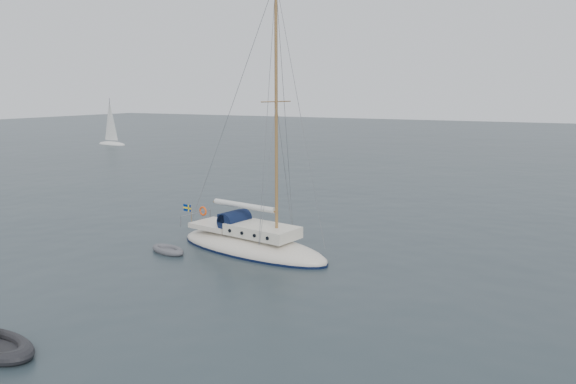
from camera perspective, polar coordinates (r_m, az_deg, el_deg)
The scene contains 4 objects.
ground at distance 28.65m, azimuth -0.45°, elevation -8.03°, with size 300.00×300.00×0.00m, color black.
sailboat at distance 31.78m, azimuth -3.71°, elevation -4.05°, with size 10.65×3.19×15.17m.
dinghy at distance 32.45m, azimuth -12.10°, elevation -5.77°, with size 2.47×1.11×0.35m.
distant_yacht_a at distance 98.83m, azimuth -17.58°, elevation 6.63°, with size 6.19×3.30×8.20m.
Camera 1 is at (12.76, -24.02, 9.01)m, focal length 35.00 mm.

